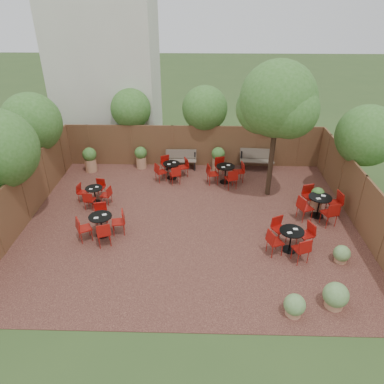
{
  "coord_description": "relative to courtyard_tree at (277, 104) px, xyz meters",
  "views": [
    {
      "loc": [
        0.36,
        -11.32,
        7.58
      ],
      "look_at": [
        0.04,
        0.5,
        1.0
      ],
      "focal_mm": 34.42,
      "sensor_mm": 36.0,
      "label": 1
    }
  ],
  "objects": [
    {
      "name": "bistro_tables",
      "position": [
        -2.4,
        -1.27,
        -3.37
      ],
      "size": [
        10.2,
        6.71,
        0.96
      ],
      "color": "black",
      "rests_on": "courtyard_paving"
    },
    {
      "name": "ground",
      "position": [
        -3.15,
        -2.19,
        -3.84
      ],
      "size": [
        80.0,
        80.0,
        0.0
      ],
      "primitive_type": "plane",
      "color": "#354F23",
      "rests_on": "ground"
    },
    {
      "name": "fence_left",
      "position": [
        -9.15,
        -2.19,
        -2.84
      ],
      "size": [
        0.08,
        10.0,
        2.0
      ],
      "primitive_type": "cube",
      "color": "#4B311C",
      "rests_on": "ground"
    },
    {
      "name": "park_bench_right",
      "position": [
        -0.17,
        2.44,
        -3.32
      ],
      "size": [
        1.6,
        0.62,
        0.97
      ],
      "rotation": [
        0.0,
        0.0,
        -0.07
      ],
      "color": "brown",
      "rests_on": "courtyard_paving"
    },
    {
      "name": "fence_right",
      "position": [
        2.85,
        -2.19,
        -2.84
      ],
      "size": [
        0.08,
        10.0,
        2.0
      ],
      "primitive_type": "cube",
      "color": "#4B311C",
      "rests_on": "ground"
    },
    {
      "name": "courtyard_paving",
      "position": [
        -3.15,
        -2.19,
        -3.83
      ],
      "size": [
        12.0,
        10.0,
        0.02
      ],
      "primitive_type": "cube",
      "color": "#331815",
      "rests_on": "ground"
    },
    {
      "name": "overhang_foliage",
      "position": [
        -5.05,
        0.44,
        -1.13
      ],
      "size": [
        15.63,
        10.52,
        2.73
      ],
      "color": "#336520",
      "rests_on": "ground"
    },
    {
      "name": "low_shrubs",
      "position": [
        0.7,
        -5.86,
        -3.5
      ],
      "size": [
        2.49,
        2.75,
        0.74
      ],
      "color": "#AD7856",
      "rests_on": "courtyard_paving"
    },
    {
      "name": "park_bench_left",
      "position": [
        -3.74,
        2.43,
        -3.36
      ],
      "size": [
        1.46,
        0.51,
        0.89
      ],
      "rotation": [
        0.0,
        0.0,
        0.03
      ],
      "color": "brown",
      "rests_on": "courtyard_paving"
    },
    {
      "name": "neighbour_building",
      "position": [
        -7.65,
        5.81,
        0.16
      ],
      "size": [
        5.0,
        4.0,
        8.0
      ],
      "primitive_type": "cube",
      "color": "beige",
      "rests_on": "ground"
    },
    {
      "name": "planters",
      "position": [
        -4.07,
        1.63,
        -3.23
      ],
      "size": [
        10.19,
        4.17,
        1.16
      ],
      "color": "#AD7856",
      "rests_on": "courtyard_paving"
    },
    {
      "name": "fence_back",
      "position": [
        -3.15,
        2.81,
        -2.84
      ],
      "size": [
        12.0,
        0.08,
        2.0
      ],
      "primitive_type": "cube",
      "color": "#4B311C",
      "rests_on": "ground"
    },
    {
      "name": "courtyard_tree",
      "position": [
        0.0,
        0.0,
        0.0
      ],
      "size": [
        2.93,
        2.86,
        5.41
      ],
      "rotation": [
        0.0,
        0.0,
        -0.34
      ],
      "color": "black",
      "rests_on": "courtyard_paving"
    }
  ]
}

